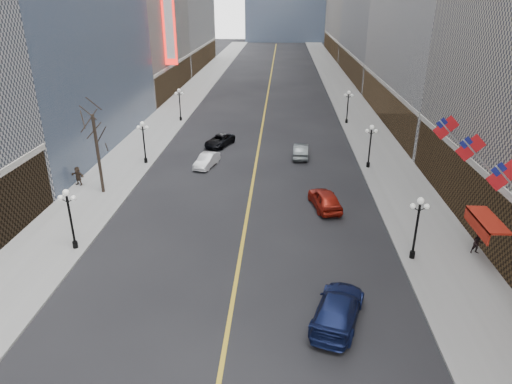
# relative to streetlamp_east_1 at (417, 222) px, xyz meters

# --- Properties ---
(sidewalk_east) EXTENTS (6.00, 230.00, 0.15)m
(sidewalk_east) POSITION_rel_streetlamp_east_1_xyz_m (2.20, 40.00, -2.83)
(sidewalk_east) COLOR gray
(sidewalk_east) RESTS_ON ground
(sidewalk_west) EXTENTS (6.00, 230.00, 0.15)m
(sidewalk_west) POSITION_rel_streetlamp_east_1_xyz_m (-25.80, 40.00, -2.83)
(sidewalk_west) COLOR gray
(sidewalk_west) RESTS_ON ground
(lane_line) EXTENTS (0.25, 200.00, 0.02)m
(lane_line) POSITION_rel_streetlamp_east_1_xyz_m (-11.80, 50.00, -2.89)
(lane_line) COLOR gold
(lane_line) RESTS_ON ground
(streetlamp_east_1) EXTENTS (1.26, 0.44, 4.52)m
(streetlamp_east_1) POSITION_rel_streetlamp_east_1_xyz_m (0.00, 0.00, 0.00)
(streetlamp_east_1) COLOR black
(streetlamp_east_1) RESTS_ON sidewalk_east
(streetlamp_east_2) EXTENTS (1.26, 0.44, 4.52)m
(streetlamp_east_2) POSITION_rel_streetlamp_east_1_xyz_m (0.00, 18.00, 0.00)
(streetlamp_east_2) COLOR black
(streetlamp_east_2) RESTS_ON sidewalk_east
(streetlamp_east_3) EXTENTS (1.26, 0.44, 4.52)m
(streetlamp_east_3) POSITION_rel_streetlamp_east_1_xyz_m (0.00, 36.00, 0.00)
(streetlamp_east_3) COLOR black
(streetlamp_east_3) RESTS_ON sidewalk_east
(streetlamp_west_1) EXTENTS (1.26, 0.44, 4.52)m
(streetlamp_west_1) POSITION_rel_streetlamp_east_1_xyz_m (-23.60, 0.00, 0.00)
(streetlamp_west_1) COLOR black
(streetlamp_west_1) RESTS_ON sidewalk_west
(streetlamp_west_2) EXTENTS (1.26, 0.44, 4.52)m
(streetlamp_west_2) POSITION_rel_streetlamp_east_1_xyz_m (-23.60, 18.00, 0.00)
(streetlamp_west_2) COLOR black
(streetlamp_west_2) RESTS_ON sidewalk_west
(streetlamp_west_3) EXTENTS (1.26, 0.44, 4.52)m
(streetlamp_west_3) POSITION_rel_streetlamp_east_1_xyz_m (-23.60, 36.00, 0.00)
(streetlamp_west_3) COLOR black
(streetlamp_west_3) RESTS_ON sidewalk_west
(flag_3) EXTENTS (2.87, 0.12, 2.87)m
(flag_3) POSITION_rel_streetlamp_east_1_xyz_m (3.51, -3.00, 4.39)
(flag_3) COLOR #B2B2B7
(flag_3) RESTS_ON ground
(flag_4) EXTENTS (2.87, 0.12, 2.87)m
(flag_4) POSITION_rel_streetlamp_east_1_xyz_m (3.51, 2.00, 4.39)
(flag_4) COLOR #B2B2B7
(flag_4) RESTS_ON ground
(flag_5) EXTENTS (2.87, 0.12, 2.87)m
(flag_5) POSITION_rel_streetlamp_east_1_xyz_m (3.51, 7.00, 4.39)
(flag_5) COLOR #B2B2B7
(flag_5) RESTS_ON ground
(awning_c) EXTENTS (1.40, 4.00, 0.93)m
(awning_c) POSITION_rel_streetlamp_east_1_xyz_m (4.30, -0.00, 0.18)
(awning_c) COLOR maroon
(awning_c) RESTS_ON ground
(theatre_marquee) EXTENTS (2.00, 0.55, 12.00)m
(theatre_marquee) POSITION_rel_streetlamp_east_1_xyz_m (-27.68, 50.00, 9.10)
(theatre_marquee) COLOR red
(theatre_marquee) RESTS_ON ground
(tree_west_far) EXTENTS (3.60, 3.60, 7.92)m
(tree_west_far) POSITION_rel_streetlamp_east_1_xyz_m (-25.30, 10.00, 3.34)
(tree_west_far) COLOR #2D231C
(tree_west_far) RESTS_ON sidewalk_west
(car_nb_mid) EXTENTS (2.43, 4.42, 1.38)m
(car_nb_mid) POSITION_rel_streetlamp_east_1_xyz_m (-16.92, 17.54, -2.21)
(car_nb_mid) COLOR silver
(car_nb_mid) RESTS_ON ground
(car_nb_far) EXTENTS (3.70, 5.24, 1.33)m
(car_nb_far) POSITION_rel_streetlamp_east_1_xyz_m (-16.52, 24.84, -2.24)
(car_nb_far) COLOR black
(car_nb_far) RESTS_ON ground
(car_sb_near) EXTENTS (3.90, 6.11, 1.65)m
(car_sb_near) POSITION_rel_streetlamp_east_1_xyz_m (-5.80, -6.77, -2.08)
(car_sb_near) COLOR #131C48
(car_sb_near) RESTS_ON ground
(car_sb_mid) EXTENTS (2.96, 5.18, 1.66)m
(car_sb_mid) POSITION_rel_streetlamp_east_1_xyz_m (-5.32, 7.99, -2.07)
(car_sb_mid) COLOR maroon
(car_sb_mid) RESTS_ON ground
(car_sb_far) EXTENTS (1.86, 4.70, 1.52)m
(car_sb_far) POSITION_rel_streetlamp_east_1_xyz_m (-6.92, 21.20, -2.14)
(car_sb_far) COLOR #555B5D
(car_sb_far) RESTS_ON ground
(ped_east_walk) EXTENTS (0.78, 0.47, 1.54)m
(ped_east_walk) POSITION_rel_streetlamp_east_1_xyz_m (4.60, 0.85, -1.98)
(ped_east_walk) COLOR black
(ped_east_walk) RESTS_ON sidewalk_east
(ped_west_far) EXTENTS (1.74, 1.01, 1.81)m
(ped_west_far) POSITION_rel_streetlamp_east_1_xyz_m (-28.20, 11.51, -1.85)
(ped_west_far) COLOR #32251B
(ped_west_far) RESTS_ON sidewalk_west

